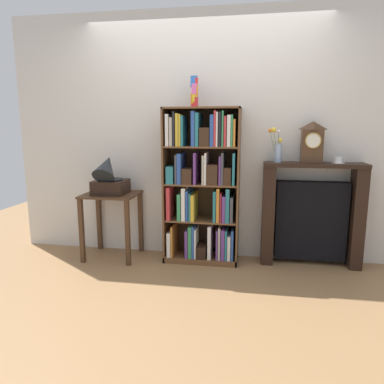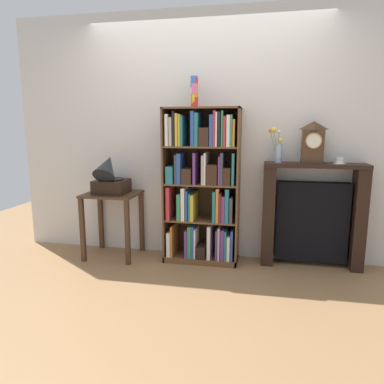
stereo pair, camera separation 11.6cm
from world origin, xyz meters
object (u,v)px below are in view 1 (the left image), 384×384
at_px(mantel_clock, 312,142).
at_px(teacup_with_saucer, 338,160).
at_px(bookshelf, 203,189).
at_px(fireplace_mantel, 311,215).
at_px(side_table_left, 112,209).
at_px(gramophone, 109,177).
at_px(flower_vase, 277,148).
at_px(cup_stack, 194,92).

distance_m(mantel_clock, teacup_with_saucer, 0.31).
height_order(bookshelf, fireplace_mantel, bookshelf).
distance_m(side_table_left, gramophone, 0.36).
bearing_deg(teacup_with_saucer, bookshelf, -177.24).
bearing_deg(teacup_with_saucer, mantel_clock, -179.43).
relative_size(bookshelf, gramophone, 3.38).
height_order(bookshelf, gramophone, bookshelf).
bearing_deg(teacup_with_saucer, fireplace_mantel, 174.76).
bearing_deg(flower_vase, bookshelf, -175.40).
bearing_deg(bookshelf, flower_vase, 4.60).
height_order(cup_stack, flower_vase, cup_stack).
relative_size(flower_vase, teacup_with_saucer, 2.76).
height_order(mantel_clock, teacup_with_saucer, mantel_clock).
bearing_deg(flower_vase, teacup_with_saucer, 0.44).
height_order(side_table_left, flower_vase, flower_vase).
relative_size(gramophone, fireplace_mantel, 0.45).
bearing_deg(gramophone, fireplace_mantel, 5.06).
bearing_deg(flower_vase, fireplace_mantel, 3.81).
bearing_deg(side_table_left, bookshelf, 3.37).
bearing_deg(fireplace_mantel, cup_stack, -178.07).
xyz_separation_m(gramophone, teacup_with_saucer, (2.31, 0.17, 0.20)).
bearing_deg(flower_vase, gramophone, -174.67).
distance_m(cup_stack, flower_vase, 1.01).
xyz_separation_m(cup_stack, gramophone, (-0.89, -0.14, -0.87)).
height_order(bookshelf, mantel_clock, bookshelf).
distance_m(cup_stack, teacup_with_saucer, 1.58).
height_order(bookshelf, cup_stack, cup_stack).
bearing_deg(bookshelf, cup_stack, 156.02).
bearing_deg(gramophone, bookshelf, 5.87).
bearing_deg(flower_vase, cup_stack, -178.90).
relative_size(fireplace_mantel, flower_vase, 3.05).
distance_m(gramophone, teacup_with_saucer, 2.33).
relative_size(side_table_left, mantel_clock, 1.75).
bearing_deg(cup_stack, bookshelf, -23.98).
xyz_separation_m(bookshelf, fireplace_mantel, (1.11, 0.08, -0.26)).
relative_size(cup_stack, teacup_with_saucer, 2.44).
height_order(bookshelf, side_table_left, bookshelf).
bearing_deg(fireplace_mantel, flower_vase, -176.19).
distance_m(cup_stack, gramophone, 1.25).
bearing_deg(teacup_with_saucer, side_table_left, -176.98).
height_order(side_table_left, gramophone, gramophone).
bearing_deg(side_table_left, flower_vase, 3.90).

